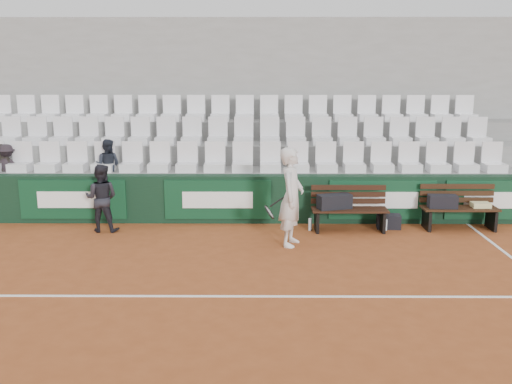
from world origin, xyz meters
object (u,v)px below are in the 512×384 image
at_px(water_bottle_near, 310,224).
at_px(water_bottle_far, 386,225).
at_px(bench_right, 459,218).
at_px(spectator_c, 107,145).
at_px(sports_bag_right, 443,201).
at_px(spectator_b, 1,147).
at_px(bench_left, 349,220).
at_px(sports_bag_ground, 389,221).
at_px(tennis_player, 291,197).
at_px(spectator_a, 6,147).
at_px(ball_kid, 101,198).
at_px(sports_bag_left, 334,202).

relative_size(water_bottle_near, water_bottle_far, 1.10).
height_order(bench_right, spectator_c, spectator_c).
relative_size(sports_bag_right, spectator_b, 0.54).
bearing_deg(spectator_b, sports_bag_right, -169.68).
relative_size(bench_left, spectator_c, 1.32).
xyz_separation_m(bench_right, spectator_c, (-7.30, 1.03, 1.34)).
height_order(bench_left, sports_bag_ground, bench_left).
height_order(sports_bag_right, spectator_b, spectator_b).
height_order(tennis_player, spectator_a, spectator_a).
bearing_deg(bench_left, spectator_a, 171.00).
distance_m(ball_kid, spectator_b, 2.84).
relative_size(sports_bag_ground, spectator_b, 0.45).
bearing_deg(water_bottle_near, bench_right, 2.21).
relative_size(bench_left, water_bottle_near, 5.98).
bearing_deg(tennis_player, ball_kid, 166.66).
bearing_deg(tennis_player, water_bottle_far, 25.83).
bearing_deg(spectator_c, sports_bag_left, 174.50).
xyz_separation_m(bench_left, spectator_c, (-5.07, 1.15, 1.34)).
bearing_deg(water_bottle_near, spectator_b, 170.13).
distance_m(sports_bag_left, sports_bag_right, 2.17).
height_order(sports_bag_ground, tennis_player, tennis_player).
distance_m(bench_left, sports_bag_ground, 0.85).
bearing_deg(sports_bag_ground, bench_left, -167.63).
bearing_deg(sports_bag_left, water_bottle_near, -178.13).
xyz_separation_m(water_bottle_far, spectator_b, (-8.08, 1.13, 1.40)).
bearing_deg(bench_left, tennis_player, -142.67).
relative_size(sports_bag_ground, spectator_a, 0.46).
xyz_separation_m(water_bottle_near, water_bottle_far, (1.51, 0.01, -0.01)).
distance_m(bench_right, spectator_a, 9.62).
xyz_separation_m(ball_kid, spectator_a, (-2.34, 1.20, 0.84)).
bearing_deg(sports_bag_ground, spectator_a, 173.18).
height_order(sports_bag_left, ball_kid, ball_kid).
xyz_separation_m(sports_bag_left, tennis_player, (-0.91, -0.95, 0.31)).
height_order(bench_left, water_bottle_near, bench_left).
bearing_deg(water_bottle_near, bench_left, -0.34).
relative_size(bench_right, sports_bag_right, 2.69).
bearing_deg(water_bottle_near, sports_bag_left, 1.87).
height_order(water_bottle_far, spectator_c, spectator_c).
bearing_deg(spectator_a, tennis_player, 161.30).
xyz_separation_m(tennis_player, ball_kid, (-3.70, 0.88, -0.23)).
relative_size(bench_right, spectator_b, 1.45).
distance_m(bench_left, bench_right, 2.23).
bearing_deg(sports_bag_left, tennis_player, -133.91).
bearing_deg(ball_kid, sports_bag_right, -175.15).
bearing_deg(tennis_player, bench_left, 37.33).
xyz_separation_m(sports_bag_ground, water_bottle_near, (-1.61, -0.18, -0.02)).
bearing_deg(spectator_c, sports_bag_ground, 178.51).
bearing_deg(water_bottle_near, sports_bag_right, 2.03).
bearing_deg(ball_kid, tennis_player, 170.26).
distance_m(bench_left, water_bottle_near, 0.79).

